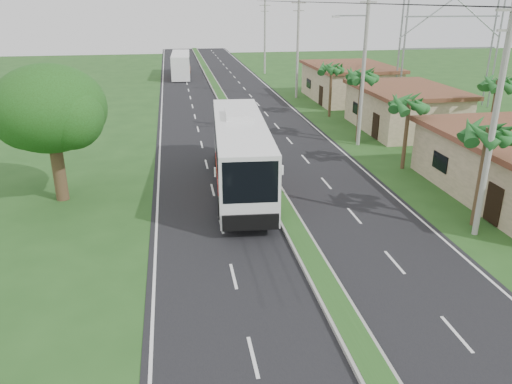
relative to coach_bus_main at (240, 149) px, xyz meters
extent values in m
plane|color=#224A1B|center=(1.80, -10.06, -2.42)|extent=(180.00, 180.00, 0.00)
cube|color=black|center=(1.80, 9.94, -2.41)|extent=(14.00, 160.00, 0.02)
cube|color=gray|center=(1.80, 9.94, -2.32)|extent=(1.20, 160.00, 0.17)
cube|color=#224A1B|center=(1.80, 9.94, -2.23)|extent=(0.95, 160.00, 0.02)
cube|color=silver|center=(-4.90, 9.94, -2.42)|extent=(0.12, 160.00, 0.01)
cube|color=silver|center=(8.50, 9.94, -2.42)|extent=(0.12, 160.00, 0.01)
cube|color=#988967|center=(15.80, 11.94, -0.74)|extent=(7.00, 10.00, 3.35)
cube|color=#4C341B|center=(15.80, 11.94, 1.09)|extent=(7.60, 10.60, 0.32)
cube|color=#988967|center=(15.80, 25.94, -0.67)|extent=(8.00, 11.00, 3.50)
cube|color=#4C341B|center=(15.80, 25.94, 1.24)|extent=(8.60, 11.60, 0.32)
cylinder|color=#473321|center=(10.80, -7.06, 0.08)|extent=(0.26, 0.26, 5.00)
cylinder|color=#473321|center=(11.20, 1.94, -0.12)|extent=(0.26, 0.26, 4.60)
cylinder|color=#473321|center=(10.60, 8.94, 0.28)|extent=(0.26, 0.26, 5.40)
cylinder|color=#473321|center=(11.10, 17.94, -0.02)|extent=(0.26, 0.26, 4.80)
cylinder|color=#473321|center=(19.30, 4.94, 0.18)|extent=(0.26, 0.26, 5.20)
cylinder|color=#473321|center=(-10.20, -0.06, -0.42)|extent=(0.70, 0.70, 4.00)
ellipsoid|color=#1D3F11|center=(-10.20, -0.06, 2.78)|extent=(6.00, 6.00, 4.68)
sphere|color=#1D3F11|center=(-11.60, 0.74, 2.28)|extent=(3.80, 3.80, 3.80)
sphere|color=#1D3F11|center=(-9.00, -1.06, 2.48)|extent=(3.40, 3.40, 3.40)
cylinder|color=gray|center=(10.30, -8.06, 3.08)|extent=(0.28, 0.28, 11.00)
cube|color=gray|center=(10.30, -8.06, 6.98)|extent=(1.20, 0.10, 0.10)
cylinder|color=gray|center=(10.30, 7.94, 3.58)|extent=(0.28, 0.28, 12.00)
cube|color=gray|center=(10.30, 7.94, 7.98)|extent=(1.20, 0.10, 0.10)
cube|color=gray|center=(9.10, 7.94, 7.08)|extent=(2.40, 0.10, 0.10)
cylinder|color=gray|center=(10.30, 27.94, 3.08)|extent=(0.28, 0.28, 11.00)
cube|color=gray|center=(10.30, 27.94, 7.78)|extent=(1.60, 0.12, 0.12)
cube|color=gray|center=(10.30, 27.94, 6.98)|extent=(1.20, 0.10, 0.10)
cylinder|color=gray|center=(10.30, 47.94, 2.83)|extent=(0.28, 0.28, 10.50)
cube|color=gray|center=(10.30, 47.94, 7.28)|extent=(1.60, 0.12, 0.12)
cube|color=gray|center=(10.30, 47.94, 6.48)|extent=(1.20, 0.10, 0.10)
cylinder|color=gray|center=(18.80, 19.44, 3.58)|extent=(0.18, 0.18, 12.00)
cylinder|color=gray|center=(28.80, 19.44, 3.58)|extent=(0.18, 0.18, 12.00)
cylinder|color=gray|center=(18.80, 20.44, 3.58)|extent=(0.18, 0.18, 12.00)
cylinder|color=gray|center=(28.80, 20.44, 3.58)|extent=(0.18, 0.18, 12.00)
cube|color=gray|center=(23.80, 19.94, 3.58)|extent=(10.00, 0.14, 0.14)
cube|color=gray|center=(23.80, 19.94, 6.58)|extent=(10.00, 0.14, 0.14)
cube|color=white|center=(0.00, -0.07, -0.12)|extent=(3.79, 13.76, 3.57)
cube|color=black|center=(0.04, 0.61, 0.66)|extent=(3.65, 11.05, 1.43)
cube|color=black|center=(-0.48, -6.79, 0.45)|extent=(2.55, 0.32, 2.00)
cube|color=red|center=(-0.10, -1.42, -0.84)|extent=(3.29, 6.08, 0.62)
cube|color=orange|center=(0.02, 0.27, -1.12)|extent=(3.12, 3.60, 0.28)
cube|color=white|center=(0.09, 1.29, 1.82)|extent=(1.78, 2.83, 0.32)
cylinder|color=black|center=(-1.59, -4.27, -1.83)|extent=(0.45, 1.20, 1.18)
cylinder|color=black|center=(0.97, -4.45, -1.83)|extent=(0.45, 1.20, 1.18)
cylinder|color=black|center=(-1.02, 3.64, -1.83)|extent=(0.45, 1.20, 1.18)
cylinder|color=black|center=(1.53, 3.46, -1.83)|extent=(0.45, 1.20, 1.18)
cube|color=white|center=(-2.22, 46.64, -0.68)|extent=(2.96, 11.50, 3.17)
cube|color=black|center=(-2.20, 47.13, 0.27)|extent=(2.88, 8.53, 1.08)
cube|color=orange|center=(-2.27, 45.65, -1.28)|extent=(2.76, 5.56, 0.35)
cylinder|color=black|center=(-3.51, 41.98, -1.94)|extent=(0.34, 0.96, 0.95)
cylinder|color=black|center=(-1.33, 41.88, -1.94)|extent=(0.34, 0.96, 0.95)
cylinder|color=black|center=(-3.14, 50.90, -1.94)|extent=(0.34, 0.96, 0.95)
cylinder|color=black|center=(-0.96, 50.80, -1.94)|extent=(0.34, 0.96, 0.95)
imported|color=black|center=(0.09, 1.67, -1.86)|extent=(1.91, 1.11, 1.11)
imported|color=maroon|center=(0.09, 1.67, -1.08)|extent=(0.67, 0.55, 1.57)
camera|label=1|loc=(-3.74, -27.74, 8.22)|focal=35.00mm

